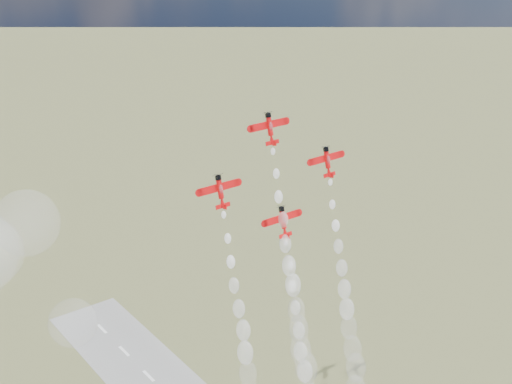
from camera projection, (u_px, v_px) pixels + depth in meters
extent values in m
cylinder|color=red|center=(270.00, 126.00, 163.79)|extent=(1.21, 2.26, 4.66)
cylinder|color=black|center=(268.00, 115.00, 163.33)|extent=(1.38, 1.55, 1.17)
cube|color=red|center=(269.00, 125.00, 163.99)|extent=(10.55, 0.60, 1.72)
cube|color=white|center=(259.00, 127.00, 162.48)|extent=(4.15, 0.14, 0.47)
cube|color=white|center=(278.00, 123.00, 165.66)|extent=(4.15, 0.14, 0.47)
cube|color=red|center=(272.00, 143.00, 164.44)|extent=(3.81, 0.33, 0.95)
cube|color=red|center=(274.00, 143.00, 163.95)|extent=(0.12, 1.70, 1.45)
ellipsoid|color=silver|center=(271.00, 126.00, 163.42)|extent=(0.95, 1.34, 2.29)
cone|color=red|center=(272.00, 140.00, 164.37)|extent=(1.21, 1.72, 2.47)
cylinder|color=red|center=(220.00, 189.00, 157.08)|extent=(1.21, 2.26, 4.66)
cylinder|color=black|center=(218.00, 178.00, 156.62)|extent=(1.38, 1.55, 1.17)
cube|color=red|center=(219.00, 187.00, 157.28)|extent=(10.55, 0.60, 1.72)
cube|color=white|center=(208.00, 190.00, 155.78)|extent=(4.15, 0.14, 0.47)
cube|color=white|center=(229.00, 184.00, 158.95)|extent=(4.15, 0.14, 0.47)
cube|color=red|center=(223.00, 206.00, 157.73)|extent=(3.81, 0.33, 0.95)
cube|color=red|center=(225.00, 207.00, 157.24)|extent=(0.12, 1.70, 1.45)
ellipsoid|color=silver|center=(221.00, 189.00, 156.72)|extent=(0.95, 1.34, 2.29)
cone|color=red|center=(222.00, 203.00, 157.66)|extent=(1.21, 1.72, 2.47)
cylinder|color=red|center=(327.00, 159.00, 174.80)|extent=(1.21, 2.26, 4.66)
cylinder|color=black|center=(326.00, 150.00, 174.33)|extent=(1.38, 1.55, 1.17)
cube|color=red|center=(326.00, 158.00, 174.99)|extent=(10.55, 0.60, 1.72)
cube|color=white|center=(317.00, 160.00, 173.49)|extent=(4.15, 0.14, 0.47)
cube|color=white|center=(334.00, 156.00, 176.66)|extent=(4.15, 0.14, 0.47)
cube|color=red|center=(329.00, 175.00, 175.44)|extent=(3.81, 0.33, 0.95)
cube|color=red|center=(331.00, 176.00, 174.95)|extent=(0.12, 1.70, 1.45)
ellipsoid|color=silver|center=(328.00, 160.00, 174.43)|extent=(0.95, 1.34, 2.29)
cone|color=red|center=(329.00, 172.00, 175.38)|extent=(1.21, 1.72, 2.47)
cylinder|color=red|center=(283.00, 219.00, 168.09)|extent=(1.21, 2.26, 4.66)
cylinder|color=black|center=(282.00, 209.00, 167.62)|extent=(1.38, 1.55, 1.17)
cube|color=red|center=(282.00, 218.00, 168.28)|extent=(10.55, 0.60, 1.72)
cube|color=white|center=(272.00, 221.00, 166.78)|extent=(4.15, 0.14, 0.47)
cube|color=white|center=(291.00, 215.00, 169.95)|extent=(4.15, 0.14, 0.47)
cube|color=red|center=(286.00, 235.00, 168.73)|extent=(3.81, 0.33, 0.95)
cube|color=red|center=(287.00, 236.00, 168.24)|extent=(0.12, 1.70, 1.45)
ellipsoid|color=silver|center=(284.00, 220.00, 167.72)|extent=(0.95, 1.34, 2.29)
cone|color=red|center=(285.00, 232.00, 168.67)|extent=(1.21, 1.72, 2.47)
sphere|color=white|center=(273.00, 151.00, 165.03)|extent=(1.03, 1.03, 1.03)
sphere|color=white|center=(276.00, 174.00, 166.11)|extent=(1.44, 1.44, 1.44)
sphere|color=white|center=(279.00, 197.00, 167.06)|extent=(1.86, 1.86, 1.86)
sphere|color=white|center=(283.00, 220.00, 167.75)|extent=(2.28, 2.28, 2.28)
sphere|color=white|center=(285.00, 244.00, 169.08)|extent=(2.70, 2.70, 2.70)
sphere|color=white|center=(289.00, 266.00, 170.40)|extent=(3.12, 3.12, 3.12)
sphere|color=white|center=(293.00, 285.00, 171.30)|extent=(3.53, 3.53, 3.53)
sphere|color=white|center=(296.00, 310.00, 172.29)|extent=(3.95, 3.95, 3.95)
sphere|color=white|center=(299.00, 329.00, 173.11)|extent=(4.37, 4.37, 4.37)
sphere|color=white|center=(301.00, 350.00, 175.04)|extent=(4.79, 4.79, 4.79)
sphere|color=white|center=(306.00, 368.00, 175.90)|extent=(5.21, 5.21, 5.21)
sphere|color=white|center=(224.00, 215.00, 158.21)|extent=(1.03, 1.03, 1.03)
sphere|color=white|center=(228.00, 238.00, 159.22)|extent=(1.44, 1.44, 1.44)
sphere|color=white|center=(231.00, 262.00, 160.25)|extent=(1.86, 1.86, 1.86)
sphere|color=white|center=(234.00, 285.00, 161.44)|extent=(2.28, 2.28, 2.28)
sphere|color=white|center=(239.00, 309.00, 162.61)|extent=(2.70, 2.70, 2.70)
sphere|color=white|center=(243.00, 330.00, 163.79)|extent=(3.12, 3.12, 3.12)
sphere|color=white|center=(245.00, 353.00, 164.55)|extent=(3.53, 3.53, 3.53)
sphere|color=white|center=(248.00, 373.00, 165.73)|extent=(3.95, 3.95, 3.95)
sphere|color=white|center=(330.00, 182.00, 176.05)|extent=(1.03, 1.03, 1.03)
sphere|color=white|center=(332.00, 204.00, 177.00)|extent=(1.44, 1.44, 1.44)
sphere|color=white|center=(336.00, 226.00, 178.18)|extent=(1.86, 1.86, 1.86)
sphere|color=white|center=(338.00, 246.00, 179.04)|extent=(2.28, 2.28, 2.28)
sphere|color=white|center=(342.00, 268.00, 180.49)|extent=(2.70, 2.70, 2.70)
sphere|color=white|center=(344.00, 289.00, 181.14)|extent=(3.12, 3.12, 3.12)
sphere|color=white|center=(347.00, 309.00, 182.87)|extent=(3.53, 3.53, 3.53)
sphere|color=white|center=(349.00, 327.00, 183.56)|extent=(3.95, 3.95, 3.95)
sphere|color=white|center=(353.00, 349.00, 183.85)|extent=(4.37, 4.37, 4.37)
sphere|color=white|center=(356.00, 367.00, 185.69)|extent=(4.79, 4.79, 4.79)
sphere|color=white|center=(286.00, 243.00, 169.22)|extent=(1.03, 1.03, 1.03)
sphere|color=white|center=(290.00, 266.00, 170.24)|extent=(1.44, 1.44, 1.44)
sphere|color=white|center=(292.00, 286.00, 171.27)|extent=(1.86, 1.86, 1.86)
sphere|color=white|center=(295.00, 308.00, 172.64)|extent=(2.28, 2.28, 2.28)
sphere|color=white|center=(299.00, 330.00, 173.95)|extent=(2.70, 2.70, 2.70)
sphere|color=white|center=(300.00, 351.00, 174.85)|extent=(3.12, 3.12, 3.12)
sphere|color=white|center=(305.00, 371.00, 176.10)|extent=(3.53, 3.53, 3.53)
sphere|color=white|center=(26.00, 223.00, 149.02)|extent=(14.09, 14.09, 14.09)
sphere|color=white|center=(73.00, 323.00, 173.71)|extent=(12.06, 12.06, 12.06)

